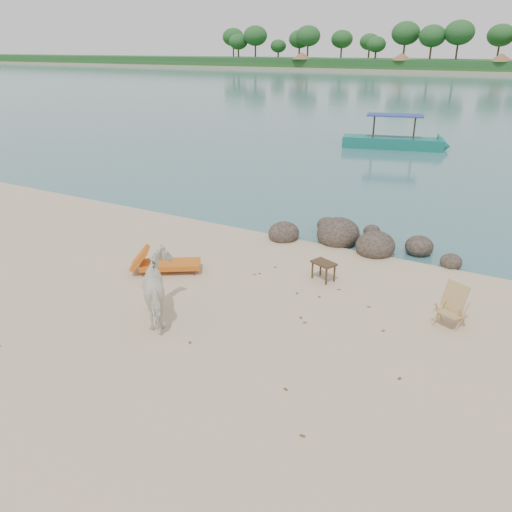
% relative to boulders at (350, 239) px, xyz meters
% --- Properties ---
extents(boulders, '(6.24, 2.79, 1.07)m').
position_rel_boulders_xyz_m(boulders, '(0.00, 0.00, 0.00)').
color(boulders, '#2D271E').
rests_on(boulders, ground).
extents(cow, '(1.93, 1.92, 1.58)m').
position_rel_boulders_xyz_m(cow, '(-2.29, -6.91, 0.58)').
color(cow, white).
rests_on(cow, ground).
extents(side_table, '(0.78, 0.65, 0.54)m').
position_rel_boulders_xyz_m(side_table, '(0.28, -3.03, 0.06)').
color(side_table, '#322514').
rests_on(side_table, ground).
extents(lounge_chair, '(2.21, 1.81, 0.64)m').
position_rel_boulders_xyz_m(lounge_chair, '(-3.82, -4.67, 0.12)').
color(lounge_chair, orange).
rests_on(lounge_chair, ground).
extents(deck_chair, '(0.84, 0.87, 0.97)m').
position_rel_boulders_xyz_m(deck_chair, '(3.82, -3.90, 0.28)').
color(deck_chair, tan).
rests_on(deck_chair, ground).
extents(boat_near, '(7.29, 3.27, 3.45)m').
position_rel_boulders_xyz_m(boat_near, '(-3.49, 18.00, 1.52)').
color(boat_near, '#12665A').
rests_on(boat_near, water).
extents(dead_leaves, '(8.34, 6.88, 0.00)m').
position_rel_boulders_xyz_m(dead_leaves, '(-0.42, -5.28, -0.20)').
color(dead_leaves, brown).
rests_on(dead_leaves, ground).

